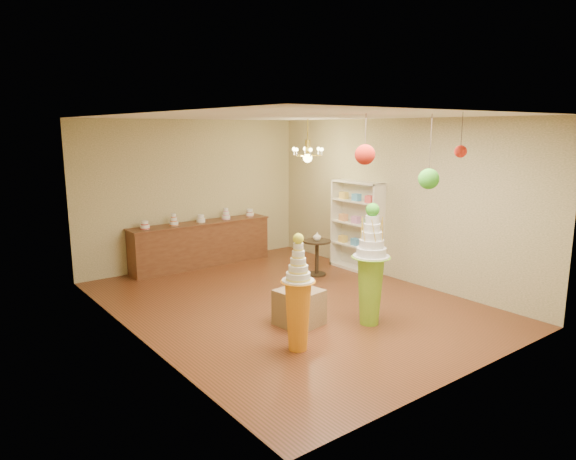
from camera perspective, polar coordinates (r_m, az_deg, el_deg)
floor at (r=8.51m, az=0.04°, el=-8.12°), size 6.50×6.50×0.00m
ceiling at (r=8.03m, az=0.05°, el=12.52°), size 6.50×6.50×0.00m
wall_back at (r=10.87m, az=-10.45°, el=4.07°), size 5.00×0.04×3.00m
wall_front at (r=5.94m, az=19.48°, el=-2.24°), size 5.00×0.04×3.00m
wall_left at (r=6.93m, az=-16.59°, el=-0.21°), size 0.04×6.50×3.00m
wall_right at (r=9.84m, az=11.70°, el=3.29°), size 0.04×6.50×3.00m
pedestal_green at (r=7.52m, az=9.15°, el=-4.94°), size 0.58×0.58×1.79m
pedestal_orange at (r=6.63m, az=1.12°, el=-8.37°), size 0.46×0.46×1.54m
burlap_riser at (r=7.55m, az=1.24°, el=-8.58°), size 0.65×0.65×0.52m
sideboard at (r=10.80m, az=-9.59°, el=-1.45°), size 3.04×0.54×1.16m
shelving_unit at (r=10.36m, az=7.64°, el=0.46°), size 0.33×1.20×1.80m
round_table at (r=9.98m, az=3.23°, el=-2.54°), size 0.66×0.66×0.69m
vase at (r=9.91m, az=3.25°, el=-0.70°), size 0.17×0.17×0.17m
pom_red_left at (r=6.51m, az=8.54°, el=8.29°), size 0.25×0.25×0.63m
pom_green_mid at (r=6.92m, az=15.37°, el=5.51°), size 0.27×0.27×0.96m
pom_red_right at (r=6.15m, az=18.63°, el=8.29°), size 0.14×0.14×0.51m
chandelier at (r=10.16m, az=2.19°, el=8.30°), size 0.67×0.67×0.85m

